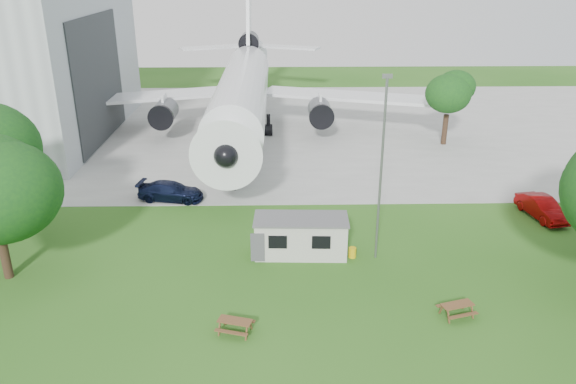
{
  "coord_description": "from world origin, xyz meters",
  "views": [
    {
      "loc": [
        1.68,
        -26.52,
        18.12
      ],
      "look_at": [
        2.43,
        8.0,
        4.0
      ],
      "focal_mm": 35.0,
      "sensor_mm": 36.0,
      "label": 1
    }
  ],
  "objects_px": {
    "airliner": "(243,87)",
    "picnic_east": "(456,316)",
    "picnic_west": "(235,332)",
    "site_cabin": "(301,236)"
  },
  "relations": [
    {
      "from": "site_cabin",
      "to": "picnic_east",
      "type": "xyz_separation_m",
      "value": [
        8.29,
        -7.39,
        -1.31
      ]
    },
    {
      "from": "picnic_west",
      "to": "picnic_east",
      "type": "distance_m",
      "value": 12.2
    },
    {
      "from": "airliner",
      "to": "picnic_east",
      "type": "height_order",
      "value": "airliner"
    },
    {
      "from": "picnic_west",
      "to": "airliner",
      "type": "bearing_deg",
      "value": 108.5
    },
    {
      "from": "airliner",
      "to": "site_cabin",
      "type": "distance_m",
      "value": 29.77
    },
    {
      "from": "picnic_west",
      "to": "picnic_east",
      "type": "relative_size",
      "value": 1.0
    },
    {
      "from": "picnic_west",
      "to": "picnic_east",
      "type": "bearing_deg",
      "value": 22.16
    },
    {
      "from": "picnic_west",
      "to": "picnic_east",
      "type": "height_order",
      "value": "same"
    },
    {
      "from": "picnic_east",
      "to": "site_cabin",
      "type": "bearing_deg",
      "value": 121.68
    },
    {
      "from": "airliner",
      "to": "picnic_east",
      "type": "relative_size",
      "value": 26.52
    }
  ]
}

